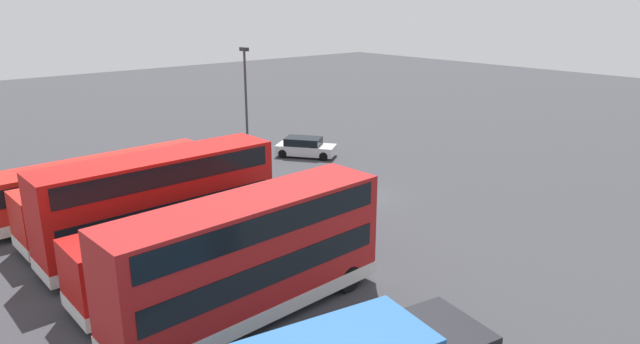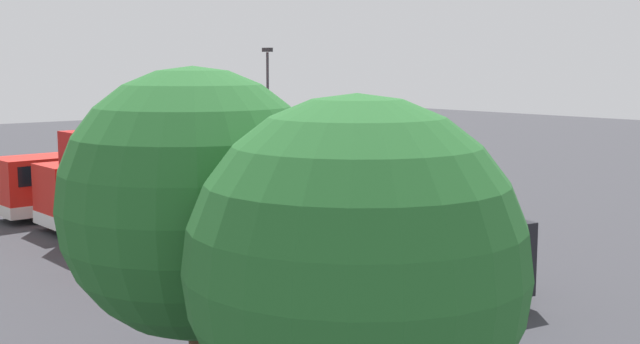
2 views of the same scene
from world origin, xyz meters
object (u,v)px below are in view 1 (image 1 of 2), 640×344
(bus_single_deck_fifth, at_px, (103,183))
(bus_double_decker_third, at_px, (160,200))
(bus_single_deck_second, at_px, (200,246))
(car_hatchback_silver, at_px, (305,147))
(waste_bin_yellow, at_px, (235,146))
(bus_single_deck_fourth, at_px, (133,199))
(lamp_post_tall, at_px, (246,99))
(bus_double_decker_near_end, at_px, (250,255))

(bus_single_deck_fifth, bearing_deg, bus_double_decker_third, -178.95)
(bus_single_deck_second, xyz_separation_m, bus_single_deck_fifth, (10.80, -0.14, 0.00))
(bus_single_deck_fifth, height_order, car_hatchback_silver, bus_single_deck_fifth)
(bus_double_decker_third, xyz_separation_m, waste_bin_yellow, (12.99, -12.24, -1.97))
(car_hatchback_silver, bearing_deg, bus_double_decker_third, 118.68)
(bus_single_deck_fourth, bearing_deg, bus_single_deck_second, 177.77)
(lamp_post_tall, bearing_deg, bus_single_deck_second, 139.58)
(bus_double_decker_near_end, bearing_deg, bus_double_decker_third, -1.46)
(bus_double_decker_near_end, bearing_deg, car_hatchback_silver, -44.47)
(bus_double_decker_third, height_order, lamp_post_tall, lamp_post_tall)
(bus_single_deck_second, distance_m, waste_bin_yellow, 21.10)
(bus_double_decker_near_end, relative_size, bus_single_deck_fourth, 1.00)
(bus_single_deck_second, distance_m, bus_double_decker_third, 4.07)
(bus_double_decker_near_end, xyz_separation_m, lamp_post_tall, (16.24, -10.78, 2.33))
(bus_single_deck_fourth, xyz_separation_m, lamp_post_tall, (5.57, -10.58, 3.16))
(bus_single_deck_fourth, bearing_deg, lamp_post_tall, -62.25)
(bus_double_decker_third, distance_m, lamp_post_tall, 13.95)
(bus_double_decker_near_end, relative_size, bus_single_deck_fifth, 0.91)
(bus_double_decker_third, bearing_deg, lamp_post_tall, -50.37)
(bus_single_deck_fifth, distance_m, car_hatchback_silver, 15.67)
(bus_single_deck_fifth, xyz_separation_m, lamp_post_tall, (1.95, -10.72, 3.15))
(bus_double_decker_near_end, relative_size, car_hatchback_silver, 2.37)
(bus_single_deck_fifth, bearing_deg, waste_bin_yellow, -63.50)
(bus_single_deck_second, xyz_separation_m, lamp_post_tall, (12.75, -10.86, 3.16))
(lamp_post_tall, bearing_deg, bus_single_deck_fifth, 100.32)
(lamp_post_tall, bearing_deg, waste_bin_yellow, -21.34)
(bus_single_deck_fourth, bearing_deg, bus_double_decker_near_end, 178.89)
(bus_double_decker_third, height_order, car_hatchback_silver, bus_double_decker_third)
(bus_single_deck_fourth, xyz_separation_m, waste_bin_yellow, (9.78, -12.22, -1.15))
(lamp_post_tall, height_order, waste_bin_yellow, lamp_post_tall)
(waste_bin_yellow, bearing_deg, car_hatchback_silver, -144.90)
(bus_double_decker_third, height_order, bus_single_deck_fourth, bus_double_decker_third)
(car_hatchback_silver, distance_m, lamp_post_tall, 6.34)
(bus_single_deck_fifth, distance_m, lamp_post_tall, 11.34)
(bus_single_deck_fifth, xyz_separation_m, car_hatchback_silver, (1.62, -15.56, -0.92))
(car_hatchback_silver, bearing_deg, bus_single_deck_second, 128.35)
(car_hatchback_silver, bearing_deg, bus_double_decker_near_end, 135.53)
(car_hatchback_silver, bearing_deg, bus_single_deck_fourth, 108.76)
(bus_single_deck_second, bearing_deg, lamp_post_tall, -40.42)
(bus_single_deck_second, height_order, waste_bin_yellow, bus_single_deck_second)
(bus_double_decker_near_end, xyz_separation_m, bus_double_decker_third, (7.47, -0.19, 0.00))
(bus_single_deck_fourth, distance_m, car_hatchback_silver, 16.31)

